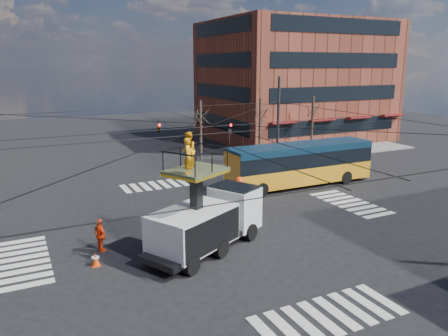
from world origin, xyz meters
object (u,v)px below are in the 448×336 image
traffic_cone (95,259)px  flagger (239,192)px  utility_truck (207,211)px  city_bus (300,163)px  worker_ground (100,235)px

traffic_cone → flagger: bearing=25.1°
utility_truck → traffic_cone: (-5.40, 0.51, -1.69)m
utility_truck → flagger: utility_truck is taller
city_bus → worker_ground: city_bus is taller
city_bus → traffic_cone: size_ratio=18.76×
city_bus → flagger: size_ratio=5.91×
utility_truck → flagger: size_ratio=3.65×
city_bus → traffic_cone: 18.08m
utility_truck → city_bus: (11.15, 7.66, -0.28)m
city_bus → worker_ground: bearing=-160.6°
traffic_cone → flagger: flagger is taller
traffic_cone → flagger: 11.04m
traffic_cone → worker_ground: size_ratio=0.37×
worker_ground → flagger: flagger is taller
city_bus → worker_ground: size_ratio=6.99×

